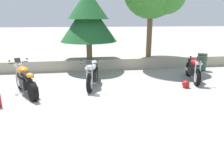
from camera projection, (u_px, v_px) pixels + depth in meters
name	position (u px, v px, depth m)	size (l,w,h in m)	color
ground_plane	(68.00, 108.00, 6.00)	(120.00, 120.00, 0.00)	gray
stone_wall	(73.00, 64.00, 10.50)	(36.00, 0.80, 0.55)	#A89E89
motorcycle_orange_near_left	(25.00, 81.00, 7.02)	(1.21, 1.86, 1.18)	black
motorcycle_white_centre	(92.00, 74.00, 7.88)	(0.75, 2.05, 1.18)	black
motorcycle_red_far_right	(193.00, 69.00, 8.61)	(0.89, 2.02, 1.18)	black
rider_helmet	(186.00, 84.00, 7.77)	(0.28, 0.28, 0.28)	#B21919
pine_tree_mid_left	(88.00, 17.00, 9.97)	(2.82, 2.82, 3.39)	brown
trash_bin	(202.00, 62.00, 10.28)	(0.46, 0.46, 0.86)	#335638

